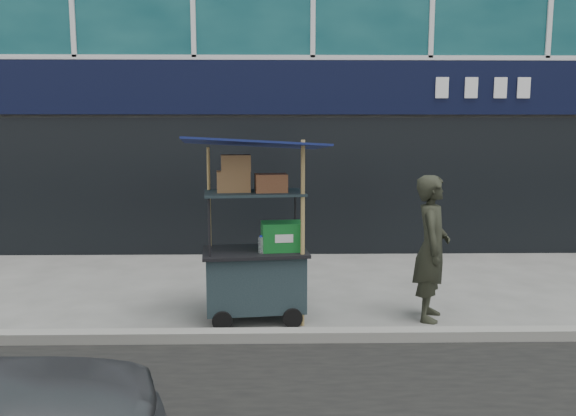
{
  "coord_description": "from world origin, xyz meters",
  "views": [
    {
      "loc": [
        -0.6,
        -5.86,
        2.24
      ],
      "look_at": [
        -0.47,
        1.2,
        1.22
      ],
      "focal_mm": 35.0,
      "sensor_mm": 36.0,
      "label": 1
    }
  ],
  "objects": [
    {
      "name": "vendor_cart",
      "position": [
        -0.85,
        0.49,
        0.75
      ],
      "size": [
        1.71,
        1.3,
        2.15
      ],
      "rotation": [
        0.0,
        0.0,
        0.12
      ],
      "color": "#1A292D",
      "rests_on": "ground"
    },
    {
      "name": "ground",
      "position": [
        0.0,
        0.0,
        0.0
      ],
      "size": [
        80.0,
        80.0,
        0.0
      ],
      "primitive_type": "plane",
      "color": "#5F5F5B",
      "rests_on": "ground"
    },
    {
      "name": "vendor_man",
      "position": [
        1.19,
        0.49,
        0.85
      ],
      "size": [
        0.57,
        0.71,
        1.7
      ],
      "primitive_type": "imported",
      "rotation": [
        0.0,
        0.0,
        1.26
      ],
      "color": "#26291E",
      "rests_on": "ground"
    },
    {
      "name": "curb",
      "position": [
        0.0,
        -0.2,
        0.06
      ],
      "size": [
        80.0,
        0.18,
        0.12
      ],
      "primitive_type": "cube",
      "color": "gray",
      "rests_on": "ground"
    }
  ]
}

